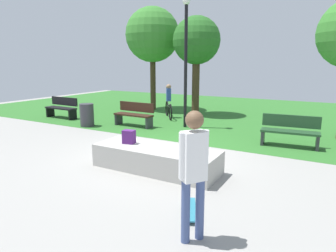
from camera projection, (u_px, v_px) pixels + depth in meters
The scene contains 14 objects.
ground_plane at pixel (159, 154), 7.97m from camera, with size 28.00×28.00×0.00m, color gray.
grass_lawn at pixel (239, 113), 14.50m from camera, with size 26.60×12.70×0.01m, color #2D6B28.
concrete_ledge at pixel (156, 159), 6.74m from camera, with size 2.91×1.02×0.52m, color #A8A59E.
backpack_on_ledge at pixel (129, 137), 7.00m from camera, with size 0.28×0.20×0.32m, color #4C1E66.
skater_performing_trick at pixel (194, 166), 3.87m from camera, with size 0.35×0.38×1.81m.
skateboard_by_ledge at pixel (190, 209), 4.81m from camera, with size 0.53×0.81×0.08m.
park_bench_near_lamppost at pixel (134, 114), 11.39m from camera, with size 1.61×0.51×0.91m.
park_bench_far_right at pixel (290, 130), 8.59m from camera, with size 1.64×0.61×0.91m.
park_bench_far_left at pixel (62, 107), 13.09m from camera, with size 1.61×0.52×0.91m.
tree_young_birch at pixel (152, 35), 14.86m from camera, with size 2.72×2.72×5.15m.
tree_slender_maple at pixel (197, 42), 13.38m from camera, with size 2.16×2.16×4.48m.
lamp_post at pixel (186, 52), 10.72m from camera, with size 0.28×0.28×4.67m.
trash_bin at pixel (87, 115), 11.37m from camera, with size 0.53×0.53×0.87m, color #333338.
cyclist_on_bicycle at pixel (169, 104), 13.12m from camera, with size 1.15×1.49×1.52m.
Camera 1 is at (3.95, -6.55, 2.40)m, focal length 31.65 mm.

